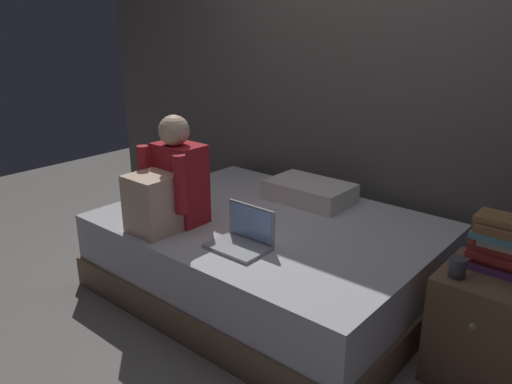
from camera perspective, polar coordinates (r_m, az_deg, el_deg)
The scene contains 9 objects.
ground_plane at distance 3.00m, azimuth 0.74°, elevation -14.53°, with size 8.00×8.00×0.00m, color gray.
wall_back at distance 3.52m, azimuth 13.79°, elevation 13.55°, with size 5.60×0.10×2.70m, color #605B56.
bed at distance 3.18m, azimuth 1.44°, elevation -7.32°, with size 2.00×1.50×0.49m.
nightstand at distance 2.68m, azimuth 24.61°, elevation -13.87°, with size 0.44×0.46×0.55m.
person_sitting at distance 2.97m, azimuth -9.87°, elevation 0.78°, with size 0.39×0.44×0.66m.
laptop at distance 2.71m, azimuth -1.46°, elevation -5.16°, with size 0.32×0.23×0.22m.
pillow at distance 3.40m, azimuth 6.12°, elevation 0.07°, with size 0.56×0.36×0.13m, color silver.
book_stack at distance 2.55m, azimuth 25.75°, elevation -5.35°, with size 0.23×0.18×0.26m.
mug at distance 2.45m, azimuth 21.93°, elevation -7.99°, with size 0.08×0.08×0.09m, color #3D3D42.
Camera 1 is at (1.59, -1.92, 1.66)m, focal length 35.14 mm.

